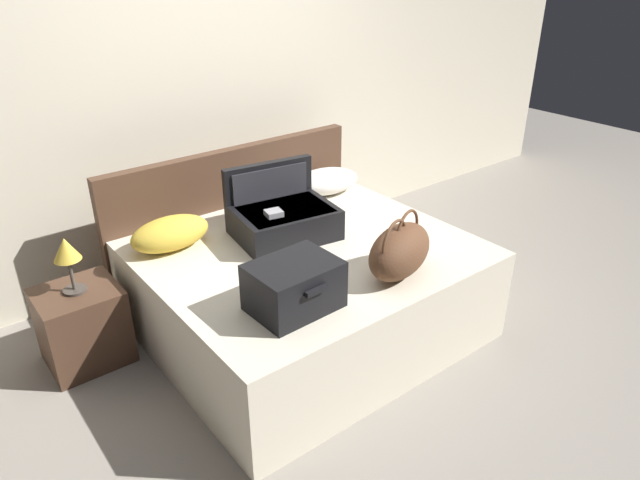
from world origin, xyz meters
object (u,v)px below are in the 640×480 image
Objects in this scene: pillow_near_headboard at (325,181)px; nightstand at (83,326)px; pillow_center_head at (170,233)px; hard_case_large at (283,217)px; table_lamp at (67,253)px; bed at (308,289)px; duffel_bag at (400,251)px; hard_case_medium at (294,286)px.

pillow_near_headboard is 1.09× the size of nightstand.
pillow_center_head is at bearing -6.27° from nightstand.
hard_case_large is 1.22m from table_lamp.
bed is at bearing -24.87° from nightstand.
duffel_bag is at bearing -38.27° from nightstand.
duffel_bag is 1.84m from nightstand.
hard_case_large is at bearing 56.90° from hard_case_medium.
pillow_center_head is (-0.83, 1.04, -0.05)m from duffel_bag.
hard_case_large is 0.81m from duffel_bag.
nightstand is (-0.56, 0.06, -0.44)m from pillow_center_head.
bed is at bearing 110.34° from duffel_bag.
pillow_center_head is 1.44× the size of table_lamp.
pillow_center_head is at bearing 128.71° from duffel_bag.
hard_case_medium is at bearing -134.41° from pillow_near_headboard.
pillow_near_headboard is 1.86m from nightstand.
hard_case_medium reaches higher than pillow_near_headboard.
table_lamp is at bearing 155.13° from bed.
nightstand is at bearing 173.73° from pillow_center_head.
hard_case_medium reaches higher than nightstand.
hard_case_large is 1.97× the size of table_lamp.
bed is 3.32× the size of duffel_bag.
hard_case_medium is at bearing 172.39° from duffel_bag.
nightstand is at bearing 124.84° from hard_case_medium.
duffel_bag reaches higher than pillow_center_head.
hard_case_large reaches higher than nightstand.
hard_case_large is 1.17× the size of duffel_bag.
bed is 3.61× the size of pillow_near_headboard.
duffel_bag is 1.18× the size of nightstand.
pillow_center_head is (-0.20, 0.95, -0.03)m from hard_case_medium.
hard_case_large reaches higher than bed.
pillow_center_head reaches higher than nightstand.
hard_case_medium is 0.97m from pillow_center_head.
pillow_near_headboard is 1.26m from pillow_center_head.
table_lamp is (-0.76, 1.01, 0.01)m from hard_case_medium.
pillow_near_headboard is (0.62, 0.61, 0.37)m from bed.
hard_case_medium is 0.91× the size of pillow_center_head.
hard_case_large is 1.28× the size of pillow_near_headboard.
bed is at bearing -24.87° from table_lamp.
pillow_near_headboard is 1.07× the size of pillow_center_head.
pillow_near_headboard is at bearing 39.21° from hard_case_large.
hard_case_large is 1.31m from nightstand.
nightstand is (-1.19, 0.55, -0.06)m from bed.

